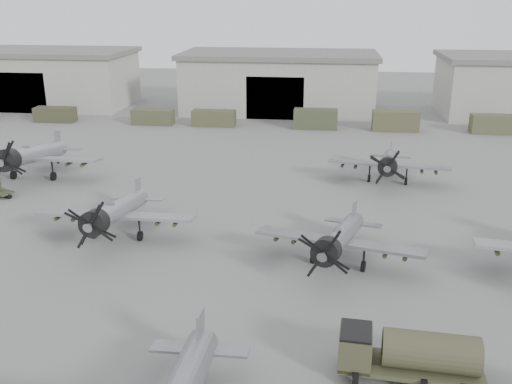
% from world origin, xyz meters
% --- Properties ---
extents(ground, '(220.00, 220.00, 0.00)m').
position_xyz_m(ground, '(0.00, 0.00, 0.00)').
color(ground, slate).
rests_on(ground, ground).
extents(hangar_left, '(29.00, 14.80, 8.70)m').
position_xyz_m(hangar_left, '(-38.00, 61.96, 4.37)').
color(hangar_left, '#AAABA0').
rests_on(hangar_left, ground).
extents(hangar_center, '(29.00, 14.80, 8.70)m').
position_xyz_m(hangar_center, '(0.00, 61.96, 4.37)').
color(hangar_center, '#AAABA0').
rests_on(hangar_center, ground).
extents(support_truck_1, '(5.57, 2.20, 2.01)m').
position_xyz_m(support_truck_1, '(-30.28, 50.00, 1.00)').
color(support_truck_1, '#393B26').
rests_on(support_truck_1, ground).
extents(support_truck_2, '(5.63, 2.20, 2.06)m').
position_xyz_m(support_truck_2, '(-16.26, 50.00, 1.03)').
color(support_truck_2, '#42442D').
rests_on(support_truck_2, ground).
extents(support_truck_3, '(5.81, 2.20, 2.10)m').
position_xyz_m(support_truck_3, '(-7.78, 50.00, 1.05)').
color(support_truck_3, '#45462E').
rests_on(support_truck_3, ground).
extents(support_truck_4, '(5.72, 2.20, 2.58)m').
position_xyz_m(support_truck_4, '(5.86, 50.00, 1.29)').
color(support_truck_4, '#3C422B').
rests_on(support_truck_4, ground).
extents(support_truck_5, '(5.94, 2.20, 2.61)m').
position_xyz_m(support_truck_5, '(16.23, 50.00, 1.30)').
color(support_truck_5, '#48482F').
rests_on(support_truck_5, ground).
extents(support_truck_6, '(5.51, 2.20, 2.38)m').
position_xyz_m(support_truck_6, '(28.43, 50.00, 1.19)').
color(support_truck_6, '#464A30').
rests_on(support_truck_6, ground).
extents(aircraft_mid_1, '(11.57, 10.41, 4.65)m').
position_xyz_m(aircraft_mid_1, '(-7.69, 12.01, 2.12)').
color(aircraft_mid_1, gray).
rests_on(aircraft_mid_1, ground).
extents(aircraft_mid_2, '(11.19, 10.07, 4.45)m').
position_xyz_m(aircraft_mid_2, '(8.24, 9.45, 2.02)').
color(aircraft_mid_2, gray).
rests_on(aircraft_mid_2, ground).
extents(aircraft_far_0, '(13.25, 11.92, 5.32)m').
position_xyz_m(aircraft_far_0, '(-20.59, 24.59, 2.42)').
color(aircraft_far_0, '#94969C').
rests_on(aircraft_far_0, ground).
extents(aircraft_far_1, '(11.37, 10.23, 4.51)m').
position_xyz_m(aircraft_far_1, '(13.15, 27.61, 2.05)').
color(aircraft_far_1, gray).
rests_on(aircraft_far_1, ground).
extents(fuel_tanker, '(6.67, 2.66, 2.52)m').
position_xyz_m(fuel_tanker, '(11.28, -1.72, 1.45)').
color(fuel_tanker, '#3F3F29').
rests_on(fuel_tanker, ground).
extents(ground_crew, '(0.54, 0.65, 1.54)m').
position_xyz_m(ground_crew, '(-21.63, 20.66, 0.77)').
color(ground_crew, '#3C3C27').
rests_on(ground_crew, ground).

